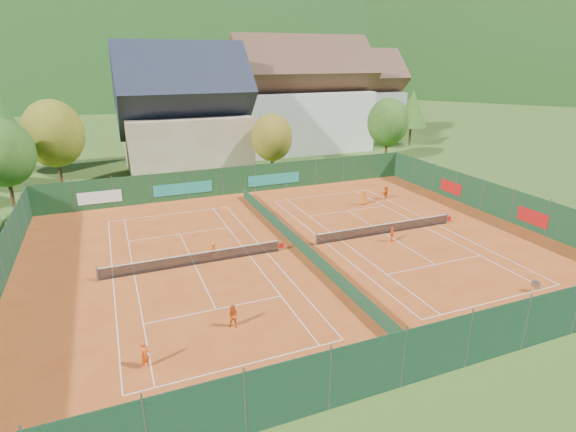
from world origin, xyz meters
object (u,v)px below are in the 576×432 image
(ball_hopper, at_px, (535,284))
(player_right_far_b, at_px, (386,193))
(player_right_far_a, at_px, (364,198))
(player_left_mid, at_px, (234,317))
(player_left_near, at_px, (145,355))
(hotel_block_a, at_px, (301,102))
(player_left_far, at_px, (213,250))
(hotel_block_b, at_px, (354,100))
(player_right_near, at_px, (392,234))
(chalet, at_px, (185,118))

(ball_hopper, bearing_deg, player_right_far_b, 83.41)
(player_right_far_a, bearing_deg, player_left_mid, 52.31)
(player_left_near, relative_size, player_left_mid, 1.04)
(ball_hopper, bearing_deg, player_left_near, 176.10)
(hotel_block_a, relative_size, player_right_far_a, 14.39)
(player_left_mid, bearing_deg, hotel_block_a, 87.83)
(player_right_far_b, bearing_deg, player_left_near, 11.66)
(player_left_far, distance_m, player_right_far_b, 21.26)
(hotel_block_b, height_order, player_right_near, hotel_block_b)
(player_right_far_b, bearing_deg, player_right_near, 34.72)
(chalet, xyz_separation_m, hotel_block_b, (33.00, 14.00, -0.01))
(hotel_block_a, distance_m, ball_hopper, 48.62)
(hotel_block_b, bearing_deg, player_left_far, -130.18)
(player_right_near, height_order, player_right_far_a, player_right_far_a)
(hotel_block_b, height_order, player_left_far, hotel_block_b)
(hotel_block_b, relative_size, player_left_mid, 12.32)
(ball_hopper, xyz_separation_m, player_left_near, (-23.49, 1.60, 0.17))
(hotel_block_a, bearing_deg, player_right_far_a, -101.12)
(chalet, height_order, hotel_block_b, chalet)
(player_right_far_b, bearing_deg, player_right_far_a, -10.15)
(chalet, relative_size, ball_hopper, 20.25)
(hotel_block_a, distance_m, player_left_far, 42.24)
(player_left_far, xyz_separation_m, player_right_far_b, (19.94, 7.39, 0.12))
(player_left_near, bearing_deg, player_right_far_a, 2.86)
(hotel_block_b, distance_m, player_right_far_b, 39.82)
(player_left_far, height_order, player_right_far_a, player_right_far_a)
(player_right_far_b, bearing_deg, player_left_mid, 14.74)
(player_left_mid, distance_m, player_right_near, 16.56)
(hotel_block_b, xyz_separation_m, player_right_far_b, (-16.50, -35.76, -5.90))
(ball_hopper, bearing_deg, player_right_near, 109.76)
(player_left_near, bearing_deg, hotel_block_b, 16.89)
(player_left_far, bearing_deg, hotel_block_b, -136.87)
(ball_hopper, height_order, player_right_near, player_right_near)
(player_left_far, bearing_deg, ball_hopper, 137.41)
(hotel_block_b, xyz_separation_m, player_right_near, (-22.51, -45.65, -5.97))
(chalet, relative_size, player_left_near, 11.14)
(hotel_block_b, distance_m, ball_hopper, 59.29)
(hotel_block_b, distance_m, player_right_near, 51.25)
(ball_hopper, bearing_deg, hotel_block_b, 71.38)
(player_left_near, height_order, player_right_far_b, player_left_near)
(hotel_block_a, xyz_separation_m, player_left_near, (-28.32, -46.29, -6.66))
(player_left_near, relative_size, player_right_far_b, 1.02)
(player_left_mid, xyz_separation_m, player_right_far_b, (21.02, 16.87, 0.01))
(player_right_far_a, bearing_deg, chalet, -48.91)
(hotel_block_b, xyz_separation_m, player_left_mid, (-37.52, -52.63, -5.92))
(player_right_far_b, bearing_deg, chalet, -76.84)
(hotel_block_a, xyz_separation_m, player_right_near, (-8.51, -37.65, -6.74))
(hotel_block_a, height_order, player_left_mid, hotel_block_a)
(player_left_far, bearing_deg, player_left_near, 55.50)
(player_left_far, relative_size, player_right_far_b, 0.83)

